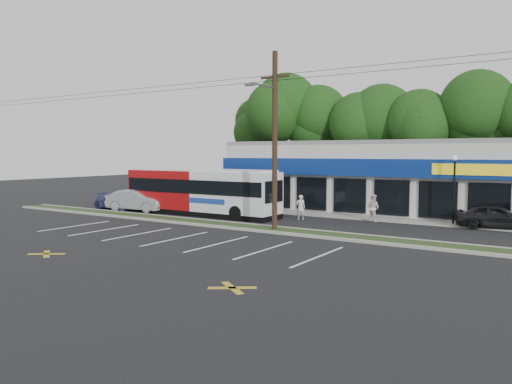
{
  "coord_description": "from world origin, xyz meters",
  "views": [
    {
      "loc": [
        17.41,
        -22.98,
        4.42
      ],
      "look_at": [
        -0.87,
        5.0,
        1.78
      ],
      "focal_mm": 35.0,
      "sensor_mm": 36.0,
      "label": 1
    }
  ],
  "objects_px": {
    "car_silver": "(138,200)",
    "car_blue": "(116,201)",
    "metrobus": "(201,190)",
    "lamp_post": "(454,182)",
    "pedestrian_b": "(373,208)",
    "utility_pole": "(272,135)",
    "pedestrian_a": "(301,207)",
    "car_dark": "(496,217)"
  },
  "relations": [
    {
      "from": "car_silver",
      "to": "car_blue",
      "type": "bearing_deg",
      "value": 82.53
    },
    {
      "from": "metrobus",
      "to": "car_blue",
      "type": "relative_size",
      "value": 2.9
    },
    {
      "from": "car_silver",
      "to": "lamp_post",
      "type": "bearing_deg",
      "value": -83.66
    },
    {
      "from": "pedestrian_b",
      "to": "metrobus",
      "type": "bearing_deg",
      "value": 30.49
    },
    {
      "from": "utility_pole",
      "to": "lamp_post",
      "type": "distance_m",
      "value": 11.67
    },
    {
      "from": "lamp_post",
      "to": "pedestrian_b",
      "type": "height_order",
      "value": "lamp_post"
    },
    {
      "from": "car_silver",
      "to": "pedestrian_a",
      "type": "relative_size",
      "value": 3.01
    },
    {
      "from": "utility_pole",
      "to": "lamp_post",
      "type": "relative_size",
      "value": 11.76
    },
    {
      "from": "utility_pole",
      "to": "car_silver",
      "type": "xyz_separation_m",
      "value": [
        -13.4,
        2.57,
        -4.6
      ]
    },
    {
      "from": "utility_pole",
      "to": "pedestrian_a",
      "type": "height_order",
      "value": "utility_pole"
    },
    {
      "from": "lamp_post",
      "to": "pedestrian_a",
      "type": "height_order",
      "value": "lamp_post"
    },
    {
      "from": "car_dark",
      "to": "car_silver",
      "type": "xyz_separation_m",
      "value": [
        -23.98,
        -5.0,
        0.09
      ]
    },
    {
      "from": "pedestrian_a",
      "to": "pedestrian_b",
      "type": "height_order",
      "value": "pedestrian_b"
    },
    {
      "from": "car_blue",
      "to": "pedestrian_b",
      "type": "xyz_separation_m",
      "value": [
        19.35,
        4.15,
        0.28
      ]
    },
    {
      "from": "car_dark",
      "to": "car_silver",
      "type": "bearing_deg",
      "value": 95.26
    },
    {
      "from": "pedestrian_b",
      "to": "car_dark",
      "type": "bearing_deg",
      "value": -157.89
    },
    {
      "from": "car_blue",
      "to": "pedestrian_b",
      "type": "bearing_deg",
      "value": -71.44
    },
    {
      "from": "lamp_post",
      "to": "car_silver",
      "type": "xyz_separation_m",
      "value": [
        -21.57,
        -5.3,
        -1.85
      ]
    },
    {
      "from": "car_dark",
      "to": "pedestrian_a",
      "type": "distance_m",
      "value": 11.68
    },
    {
      "from": "car_blue",
      "to": "utility_pole",
      "type": "bearing_deg",
      "value": -92.79
    },
    {
      "from": "lamp_post",
      "to": "car_blue",
      "type": "xyz_separation_m",
      "value": [
        -24.0,
        -5.3,
        -2.06
      ]
    },
    {
      "from": "car_dark",
      "to": "car_blue",
      "type": "distance_m",
      "value": 26.88
    },
    {
      "from": "metrobus",
      "to": "pedestrian_b",
      "type": "height_order",
      "value": "metrobus"
    },
    {
      "from": "car_silver",
      "to": "car_blue",
      "type": "relative_size",
      "value": 1.18
    },
    {
      "from": "utility_pole",
      "to": "lamp_post",
      "type": "bearing_deg",
      "value": 43.95
    },
    {
      "from": "utility_pole",
      "to": "car_silver",
      "type": "relative_size",
      "value": 10.08
    },
    {
      "from": "utility_pole",
      "to": "pedestrian_a",
      "type": "distance_m",
      "value": 6.89
    },
    {
      "from": "car_blue",
      "to": "metrobus",
      "type": "bearing_deg",
      "value": -76.23
    },
    {
      "from": "lamp_post",
      "to": "metrobus",
      "type": "relative_size",
      "value": 0.35
    },
    {
      "from": "car_blue",
      "to": "pedestrian_a",
      "type": "xyz_separation_m",
      "value": [
        15.0,
        2.5,
        0.22
      ]
    },
    {
      "from": "lamp_post",
      "to": "car_dark",
      "type": "bearing_deg",
      "value": -7.1
    },
    {
      "from": "metrobus",
      "to": "pedestrian_a",
      "type": "distance_m",
      "value": 7.43
    },
    {
      "from": "car_dark",
      "to": "car_silver",
      "type": "relative_size",
      "value": 0.86
    },
    {
      "from": "lamp_post",
      "to": "car_silver",
      "type": "distance_m",
      "value": 22.29
    },
    {
      "from": "utility_pole",
      "to": "car_blue",
      "type": "bearing_deg",
      "value": 170.77
    },
    {
      "from": "lamp_post",
      "to": "pedestrian_a",
      "type": "xyz_separation_m",
      "value": [
        -9.0,
        -2.8,
        -1.84
      ]
    },
    {
      "from": "metrobus",
      "to": "lamp_post",
      "type": "bearing_deg",
      "value": 14.87
    },
    {
      "from": "pedestrian_a",
      "to": "pedestrian_b",
      "type": "relative_size",
      "value": 0.93
    },
    {
      "from": "pedestrian_a",
      "to": "lamp_post",
      "type": "bearing_deg",
      "value": 164.47
    },
    {
      "from": "car_dark",
      "to": "pedestrian_b",
      "type": "relative_size",
      "value": 2.42
    },
    {
      "from": "utility_pole",
      "to": "car_dark",
      "type": "distance_m",
      "value": 13.82
    },
    {
      "from": "utility_pole",
      "to": "pedestrian_b",
      "type": "height_order",
      "value": "utility_pole"
    }
  ]
}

